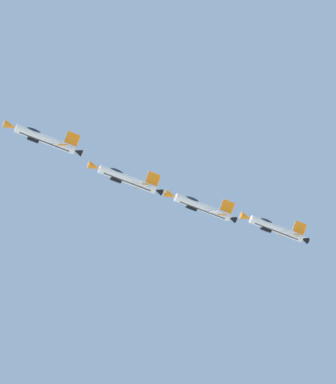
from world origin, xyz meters
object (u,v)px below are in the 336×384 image
(fighter_jet_left_wing, at_px, (126,179))
(fighter_jet_left_outer, at_px, (275,228))
(fighter_jet_right_wing, at_px, (201,207))
(fighter_jet_lead, at_px, (44,139))

(fighter_jet_left_wing, height_order, fighter_jet_left_outer, fighter_jet_left_outer)
(fighter_jet_right_wing, bearing_deg, fighter_jet_left_wing, 88.96)
(fighter_jet_right_wing, relative_size, fighter_jet_left_outer, 1.00)
(fighter_jet_left_wing, distance_m, fighter_jet_right_wing, 16.41)
(fighter_jet_left_wing, bearing_deg, fighter_jet_right_wing, -91.04)
(fighter_jet_left_wing, bearing_deg, fighter_jet_left_outer, -91.11)
(fighter_jet_lead, height_order, fighter_jet_left_outer, fighter_jet_left_outer)
(fighter_jet_lead, bearing_deg, fighter_jet_left_wing, -84.20)
(fighter_jet_lead, relative_size, fighter_jet_left_wing, 1.00)
(fighter_jet_right_wing, bearing_deg, fighter_jet_left_outer, -91.19)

